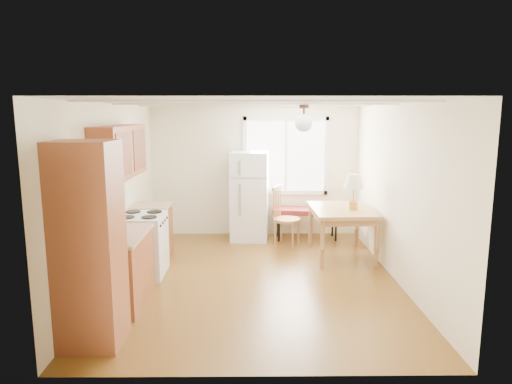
{
  "coord_description": "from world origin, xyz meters",
  "views": [
    {
      "loc": [
        -0.06,
        -6.3,
        2.36
      ],
      "look_at": [
        0.01,
        0.7,
        1.15
      ],
      "focal_mm": 32.0,
      "sensor_mm": 36.0,
      "label": 1
    }
  ],
  "objects_px": {
    "bench": "(307,212)",
    "chair": "(282,212)",
    "dining_table": "(342,214)",
    "refrigerator": "(249,196)"
  },
  "relations": [
    {
      "from": "bench",
      "to": "chair",
      "type": "distance_m",
      "value": 0.69
    },
    {
      "from": "dining_table",
      "to": "chair",
      "type": "height_order",
      "value": "chair"
    },
    {
      "from": "bench",
      "to": "refrigerator",
      "type": "bearing_deg",
      "value": -171.39
    },
    {
      "from": "chair",
      "to": "refrigerator",
      "type": "bearing_deg",
      "value": 165.1
    },
    {
      "from": "refrigerator",
      "to": "bench",
      "type": "height_order",
      "value": "refrigerator"
    },
    {
      "from": "bench",
      "to": "dining_table",
      "type": "relative_size",
      "value": 0.99
    },
    {
      "from": "bench",
      "to": "chair",
      "type": "bearing_deg",
      "value": -128.88
    },
    {
      "from": "dining_table",
      "to": "refrigerator",
      "type": "bearing_deg",
      "value": 142.97
    },
    {
      "from": "refrigerator",
      "to": "dining_table",
      "type": "bearing_deg",
      "value": -31.02
    },
    {
      "from": "refrigerator",
      "to": "dining_table",
      "type": "xyz_separation_m",
      "value": [
        1.53,
        -1.09,
        -0.11
      ]
    }
  ]
}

